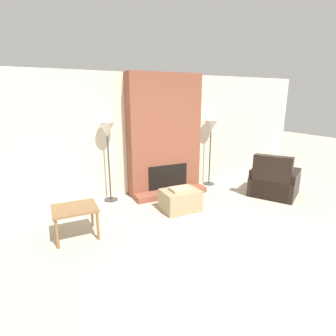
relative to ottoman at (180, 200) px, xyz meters
name	(u,v)px	position (x,y,z in m)	size (l,w,h in m)	color
ground_plane	(258,258)	(0.19, -1.84, -0.21)	(24.00, 24.00, 0.00)	#B2A893
wall_back	(160,134)	(0.19, 1.32, 1.09)	(7.81, 0.06, 2.60)	beige
fireplace	(165,138)	(0.19, 1.10, 1.03)	(1.64, 0.70, 2.60)	brown
ottoman	(180,200)	(0.00, 0.00, 0.00)	(0.69, 0.53, 0.45)	#998460
armchair	(274,183)	(2.22, -0.20, 0.08)	(1.28, 1.28, 0.95)	black
side_table	(75,211)	(-1.92, -0.19, 0.21)	(0.65, 0.55, 0.49)	brown
floor_lamp_left	(107,134)	(-1.07, 1.09, 1.18)	(0.32, 0.32, 1.63)	#333333
floor_lamp_right	(211,130)	(1.41, 1.09, 1.14)	(0.32, 0.32, 1.58)	#333333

